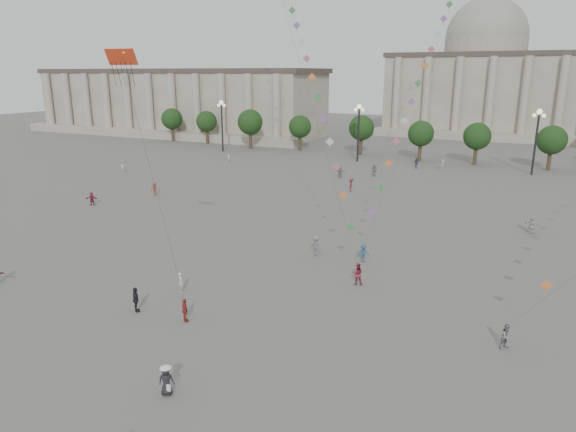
% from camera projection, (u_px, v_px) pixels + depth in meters
% --- Properties ---
extents(ground, '(360.00, 360.00, 0.00)m').
position_uv_depth(ground, '(225.00, 361.00, 30.01)').
color(ground, '#5C5A57').
rests_on(ground, ground).
extents(hall_west, '(84.00, 26.22, 17.20)m').
position_uv_depth(hall_west, '(176.00, 102.00, 140.49)').
color(hall_west, gray).
rests_on(hall_west, ground).
extents(hall_central, '(48.30, 34.30, 35.50)m').
position_uv_depth(hall_central, '(482.00, 80.00, 138.29)').
color(hall_central, gray).
rests_on(hall_central, ground).
extents(tree_row, '(137.12, 5.12, 8.00)m').
position_uv_depth(tree_row, '(448.00, 132.00, 96.23)').
color(tree_row, '#3C2E1E').
rests_on(tree_row, ground).
extents(lamp_post_far_west, '(2.00, 0.90, 10.65)m').
position_uv_depth(lamp_post_far_west, '(222.00, 116.00, 107.53)').
color(lamp_post_far_west, '#262628').
rests_on(lamp_post_far_west, ground).
extents(lamp_post_mid_west, '(2.00, 0.90, 10.65)m').
position_uv_depth(lamp_post_mid_west, '(359.00, 122.00, 95.02)').
color(lamp_post_mid_west, '#262628').
rests_on(lamp_post_mid_west, ground).
extents(lamp_post_mid_east, '(2.00, 0.90, 10.65)m').
position_uv_depth(lamp_post_mid_east, '(537.00, 130.00, 82.50)').
color(lamp_post_mid_east, '#262628').
rests_on(lamp_post_mid_east, ground).
extents(person_crowd_0, '(1.11, 1.03, 1.83)m').
position_uv_depth(person_crowd_0, '(416.00, 163.00, 89.96)').
color(person_crowd_0, '#314E6E').
rests_on(person_crowd_0, ground).
extents(person_crowd_1, '(1.18, 1.09, 1.95)m').
position_uv_depth(person_crowd_1, '(123.00, 166.00, 86.40)').
color(person_crowd_1, white).
rests_on(person_crowd_1, ground).
extents(person_crowd_2, '(1.14, 1.35, 1.81)m').
position_uv_depth(person_crowd_2, '(155.00, 189.00, 70.07)').
color(person_crowd_2, maroon).
rests_on(person_crowd_2, ground).
extents(person_crowd_4, '(1.42, 1.64, 1.79)m').
position_uv_depth(person_crowd_4, '(443.00, 165.00, 88.36)').
color(person_crowd_4, white).
rests_on(person_crowd_4, ground).
extents(person_crowd_6, '(1.40, 1.03, 1.94)m').
position_uv_depth(person_crowd_6, '(316.00, 246.00, 46.86)').
color(person_crowd_6, slate).
rests_on(person_crowd_6, ground).
extents(person_crowd_7, '(1.84, 0.77, 1.93)m').
position_uv_depth(person_crowd_7, '(532.00, 225.00, 53.45)').
color(person_crowd_7, silver).
rests_on(person_crowd_7, ground).
extents(person_crowd_10, '(0.41, 0.62, 1.68)m').
position_uv_depth(person_crowd_10, '(229.00, 159.00, 95.14)').
color(person_crowd_10, beige).
rests_on(person_crowd_10, ground).
extents(person_crowd_12, '(1.81, 0.84, 1.88)m').
position_uv_depth(person_crowd_12, '(340.00, 172.00, 81.82)').
color(person_crowd_12, slate).
rests_on(person_crowd_12, ground).
extents(person_crowd_13, '(0.70, 0.61, 1.62)m').
position_uv_depth(person_crowd_13, '(181.00, 282.00, 39.11)').
color(person_crowd_13, beige).
rests_on(person_crowd_13, ground).
extents(person_crowd_16, '(1.19, 0.79, 1.88)m').
position_uv_depth(person_crowd_16, '(374.00, 170.00, 83.22)').
color(person_crowd_16, slate).
rests_on(person_crowd_16, ground).
extents(person_crowd_17, '(0.95, 1.34, 1.89)m').
position_uv_depth(person_crowd_17, '(351.00, 185.00, 72.34)').
color(person_crowd_17, maroon).
rests_on(person_crowd_17, ground).
extents(person_crowd_19, '(1.62, 1.08, 1.67)m').
position_uv_depth(person_crowd_19, '(92.00, 199.00, 64.86)').
color(person_crowd_19, maroon).
rests_on(person_crowd_19, ground).
extents(tourist_0, '(1.01, 0.93, 1.66)m').
position_uv_depth(tourist_0, '(185.00, 310.00, 34.50)').
color(tourist_0, maroon).
rests_on(tourist_0, ground).
extents(tourist_1, '(1.11, 1.03, 1.83)m').
position_uv_depth(tourist_1, '(136.00, 300.00, 35.89)').
color(tourist_1, black).
rests_on(tourist_1, ground).
extents(kite_flyer_0, '(1.05, 0.93, 1.79)m').
position_uv_depth(kite_flyer_0, '(358.00, 274.00, 40.57)').
color(kite_flyer_0, maroon).
rests_on(kite_flyer_0, ground).
extents(kite_flyer_1, '(1.23, 1.12, 1.66)m').
position_uv_depth(kite_flyer_1, '(363.00, 253.00, 45.41)').
color(kite_flyer_1, '#2F4D6B').
rests_on(kite_flyer_1, ground).
extents(kite_flyer_2, '(0.98, 0.97, 1.60)m').
position_uv_depth(kite_flyer_2, '(507.00, 336.00, 31.15)').
color(kite_flyer_2, slate).
rests_on(kite_flyer_2, ground).
extents(hat_person, '(0.94, 0.83, 1.69)m').
position_uv_depth(hat_person, '(166.00, 380.00, 26.64)').
color(hat_person, black).
rests_on(hat_person, ground).
extents(dragon_kite, '(3.66, 1.10, 16.57)m').
position_uv_depth(dragon_kite, '(123.00, 70.00, 33.59)').
color(dragon_kite, red).
rests_on(dragon_kite, ground).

